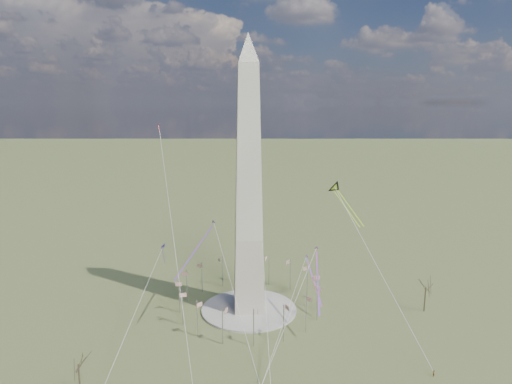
{
  "coord_description": "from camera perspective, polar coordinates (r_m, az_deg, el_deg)",
  "views": [
    {
      "loc": [
        -8.98,
        -160.86,
        77.33
      ],
      "look_at": [
        2.66,
        0.0,
        45.72
      ],
      "focal_mm": 32.0,
      "sensor_mm": 36.0,
      "label": 1
    }
  ],
  "objects": [
    {
      "name": "kite_streamer_mid",
      "position": [
        163.36,
        -6.89,
        -6.14
      ],
      "size": [
        14.32,
        19.82,
        15.92
      ],
      "rotation": [
        0.0,
        0.0,
        2.54
      ],
      "color": "red",
      "rests_on": "ground"
    },
    {
      "name": "flagpole_ring",
      "position": [
        175.68,
        -0.89,
        -12.41
      ],
      "size": [
        54.4,
        54.4,
        13.0
      ],
      "color": "#B9BCC0",
      "rests_on": "ground"
    },
    {
      "name": "kite_small_white",
      "position": [
        206.6,
        0.11,
        5.56
      ],
      "size": [
        1.64,
        2.38,
        4.99
      ],
      "rotation": [
        0.0,
        0.0,
        2.43
      ],
      "color": "white",
      "rests_on": "ground"
    },
    {
      "name": "ground",
      "position": [
        178.71,
        -0.88,
        -14.55
      ],
      "size": [
        2000.0,
        2000.0,
        0.0
      ],
      "primitive_type": "plane",
      "color": "#465229",
      "rests_on": "ground"
    },
    {
      "name": "tree_near",
      "position": [
        184.87,
        20.47,
        -10.9
      ],
      "size": [
        8.28,
        8.28,
        14.48
      ],
      "color": "#4D402E",
      "rests_on": "ground"
    },
    {
      "name": "person_east",
      "position": [
        149.83,
        21.31,
        -20.37
      ],
      "size": [
        0.85,
        0.83,
        1.97
      ],
      "primitive_type": "imported",
      "rotation": [
        0.0,
        0.0,
        3.86
      ],
      "color": "gray",
      "rests_on": "ground"
    },
    {
      "name": "kite_diamond_purple",
      "position": [
        179.89,
        -11.55,
        -7.01
      ],
      "size": [
        1.65,
        2.71,
        8.28
      ],
      "rotation": [
        0.0,
        0.0,
        2.91
      ],
      "color": "navy",
      "rests_on": "ground"
    },
    {
      "name": "kite_streamer_right",
      "position": [
        179.73,
        6.98,
        -10.13
      ],
      "size": [
        3.75,
        19.64,
        13.51
      ],
      "rotation": [
        0.0,
        0.0,
        3.27
      ],
      "color": "red",
      "rests_on": "ground"
    },
    {
      "name": "kite_streamer_left",
      "position": [
        164.77,
        7.68,
        -9.63
      ],
      "size": [
        4.86,
        24.0,
        16.53
      ],
      "rotation": [
        0.0,
        0.0,
        3.0
      ],
      "color": "red",
      "rests_on": "ground"
    },
    {
      "name": "plaza",
      "position": [
        178.54,
        -0.88,
        -14.44
      ],
      "size": [
        36.0,
        36.0,
        0.8
      ],
      "primitive_type": "cylinder",
      "color": "#ACA59D",
      "rests_on": "ground"
    },
    {
      "name": "kite_delta_black",
      "position": [
        184.05,
        10.04,
        0.26
      ],
      "size": [
        11.86,
        18.57,
        15.38
      ],
      "rotation": [
        0.0,
        0.0,
        3.57
      ],
      "color": "black",
      "rests_on": "ground"
    },
    {
      "name": "tree_far",
      "position": [
        138.17,
        -21.35,
        -19.22
      ],
      "size": [
        7.48,
        7.48,
        13.08
      ],
      "color": "#4D402E",
      "rests_on": "ground"
    },
    {
      "name": "kite_small_red",
      "position": [
        195.29,
        -12.06,
        8.0
      ],
      "size": [
        1.44,
        2.19,
        4.71
      ],
      "rotation": [
        0.0,
        0.0,
        2.57
      ],
      "color": "red",
      "rests_on": "ground"
    },
    {
      "name": "washington_monument",
      "position": [
        163.77,
        -0.93,
        0.75
      ],
      "size": [
        15.56,
        15.56,
        100.0
      ],
      "color": "#BAAA9C",
      "rests_on": "plaza"
    }
  ]
}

